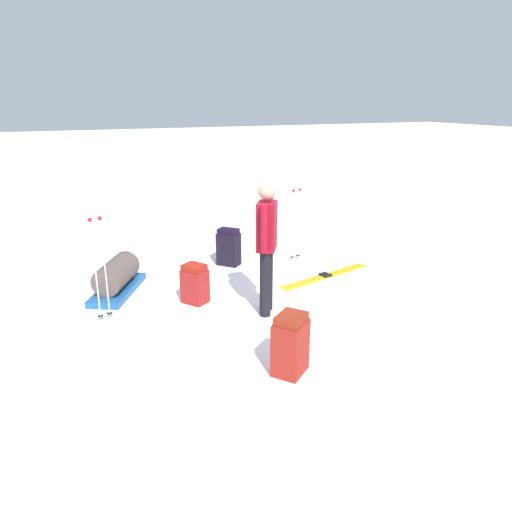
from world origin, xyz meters
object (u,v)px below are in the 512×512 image
at_px(skier_standing, 267,242).
at_px(backpack_bright, 229,247).
at_px(backpack_small_spare, 290,345).
at_px(backpack_large_dark, 195,284).
at_px(ski_poles_planted_far, 296,221).
at_px(gear_sled, 117,278).
at_px(ski_pair_near, 325,276).
at_px(ski_poles_planted_near, 100,264).

relative_size(skier_standing, backpack_bright, 2.75).
bearing_deg(skier_standing, backpack_small_spare, 74.64).
xyz_separation_m(backpack_large_dark, ski_poles_planted_far, (-2.10, -1.05, 0.42)).
bearing_deg(skier_standing, gear_sled, -41.16).
bearing_deg(skier_standing, ski_pair_near, -150.24).
bearing_deg(gear_sled, ski_poles_planted_far, -174.83).
bearing_deg(gear_sled, backpack_large_dark, 139.59).
xyz_separation_m(ski_pair_near, backpack_bright, (1.17, -1.14, 0.29)).
bearing_deg(ski_poles_planted_near, ski_poles_planted_far, -161.58).
xyz_separation_m(ski_poles_planted_far, gear_sled, (3.01, 0.27, -0.46)).
relative_size(skier_standing, ski_poles_planted_far, 1.38).
xyz_separation_m(backpack_large_dark, ski_poles_planted_near, (1.19, 0.04, 0.47)).
bearing_deg(backpack_bright, ski_pair_near, 135.63).
distance_m(skier_standing, backpack_bright, 2.05).
bearing_deg(ski_pair_near, skier_standing, 29.76).
height_order(ski_pair_near, ski_poles_planted_far, ski_poles_planted_far).
bearing_deg(backpack_bright, ski_poles_planted_near, 31.23).
bearing_deg(ski_poles_planted_far, skier_standing, 51.98).
bearing_deg(backpack_large_dark, ski_poles_planted_near, 2.08).
height_order(skier_standing, backpack_small_spare, skier_standing).
relative_size(skier_standing, ski_poles_planted_near, 1.29).
bearing_deg(backpack_bright, gear_sled, 14.43).
bearing_deg(skier_standing, ski_poles_planted_far, -128.02).
bearing_deg(backpack_large_dark, ski_pair_near, -176.84).
height_order(backpack_large_dark, ski_poles_planted_near, ski_poles_planted_near).
bearing_deg(ski_pair_near, ski_poles_planted_far, -87.81).
bearing_deg(skier_standing, ski_poles_planted_near, -18.04).
height_order(backpack_small_spare, ski_poles_planted_far, ski_poles_planted_far).
xyz_separation_m(ski_pair_near, gear_sled, (3.05, -0.66, 0.21)).
xyz_separation_m(backpack_large_dark, backpack_small_spare, (-0.36, 2.06, 0.05)).
bearing_deg(ski_poles_planted_far, ski_pair_near, 92.19).
bearing_deg(skier_standing, backpack_large_dark, -42.07).
distance_m(skier_standing, ski_pair_near, 1.85).
xyz_separation_m(skier_standing, backpack_large_dark, (0.75, -0.67, -0.69)).
distance_m(ski_pair_near, backpack_bright, 1.66).
distance_m(backpack_bright, gear_sled, 1.94).
height_order(skier_standing, ski_poles_planted_near, skier_standing).
relative_size(ski_poles_planted_near, gear_sled, 1.05).
distance_m(backpack_small_spare, gear_sled, 3.12).
xyz_separation_m(ski_poles_planted_near, ski_poles_planted_far, (-3.29, -1.09, -0.04)).
bearing_deg(backpack_bright, backpack_small_spare, 79.83).
height_order(skier_standing, backpack_bright, skier_standing).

